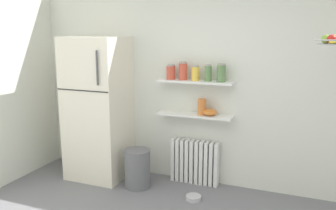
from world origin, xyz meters
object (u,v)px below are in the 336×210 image
Objects in this scene: storage_jar_4 at (221,73)px; shelf_bowl at (210,112)px; storage_jar_1 at (183,71)px; trash_bin at (137,168)px; storage_jar_2 at (195,73)px; storage_jar_3 at (208,73)px; pet_food_bowl at (193,198)px; hanging_fruit_basket at (331,40)px; vase at (202,107)px; storage_jar_0 at (171,72)px; refrigerator at (98,108)px; radiator at (195,162)px.

shelf_bowl is at bearing 180.00° from storage_jar_4.
storage_jar_1 is 1.31m from trash_bin.
shelf_bowl is (0.19, -0.00, -0.46)m from storage_jar_2.
storage_jar_3 is at bearing 24.30° from trash_bin.
hanging_fruit_basket is (1.29, 0.09, 1.78)m from pet_food_bowl.
storage_jar_3 is 0.42m from vase.
storage_jar_0 reaches higher than shelf_bowl.
storage_jar_2 is 0.50m from shelf_bowl.
trash_bin is at bearing -12.49° from refrigerator.
pet_food_bowl is at bearing -96.55° from shelf_bowl.
storage_jar_3 is 0.70× the size of hanging_fruit_basket.
storage_jar_2 is at bearing 180.00° from shelf_bowl.
storage_jar_0 is at bearing 180.00° from storage_jar_3.
storage_jar_4 is (0.47, 0.00, -0.00)m from storage_jar_1.
storage_jar_4 is 0.47m from vase.
storage_jar_0 is at bearing 180.00° from shelf_bowl.
radiator is 1.17m from storage_jar_0.
hanging_fruit_basket is at bearing -14.75° from radiator.
hanging_fruit_basket is (2.04, 0.00, 1.57)m from trash_bin.
refrigerator is 1.64m from storage_jar_4.
shelf_bowl reaches higher than pet_food_bowl.
vase is at bearing 96.21° from pet_food_bowl.
refrigerator is 10.01× the size of storage_jar_0.
storage_jar_1 is at bearing 180.00° from vase.
vase is (0.09, -0.00, -0.40)m from storage_jar_2.
vase is 0.11m from shelf_bowl.
storage_jar_0 is 1.03× the size of pet_food_bowl.
trash_bin is at bearing 173.64° from pet_food_bowl.
trash_bin reaches higher than pet_food_bowl.
storage_jar_1 is 0.49m from vase.
storage_jar_2 is at bearing 180.00° from vase.
radiator is 2.12m from hanging_fruit_basket.
storage_jar_2 is 1.52m from hanging_fruit_basket.
pet_food_bowl is (0.75, -0.08, -0.21)m from trash_bin.
radiator is at bearing 169.14° from storage_jar_3.
storage_jar_4 is at bearing 7.76° from refrigerator.
storage_jar_3 is (0.16, -0.00, 0.01)m from storage_jar_2.
hanging_fruit_basket is (1.42, -0.34, 0.41)m from storage_jar_2.
refrigerator is 3.00× the size of radiator.
refrigerator is 10.31× the size of pet_food_bowl.
vase is at bearing 180.00° from storage_jar_4.
storage_jar_1 reaches higher than vase.
refrigerator reaches higher than trash_bin.
storage_jar_3 is at bearing 0.00° from storage_jar_1.
radiator is 2.83× the size of storage_jar_4.
radiator reaches higher than trash_bin.
pet_food_bowl is 0.62× the size of hanging_fruit_basket.
radiator is 1.14m from storage_jar_3.
shelf_bowl is (-0.13, 0.00, -0.48)m from storage_jar_4.
refrigerator reaches higher than storage_jar_1.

